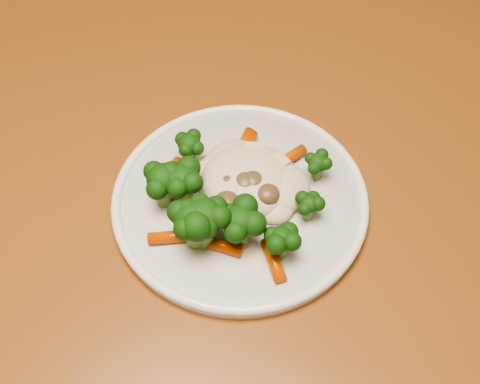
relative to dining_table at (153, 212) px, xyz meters
The scene contains 3 objects.
dining_table is the anchor object (origin of this frame).
plate 0.15m from the dining_table, ahead, with size 0.25×0.25×0.01m, color white.
meal 0.17m from the dining_table, ahead, with size 0.17×0.18×0.05m.
Camera 1 is at (0.29, -0.11, 1.24)m, focal length 45.00 mm.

